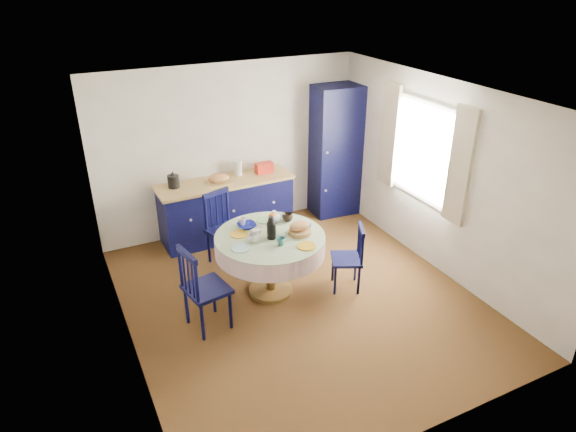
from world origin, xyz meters
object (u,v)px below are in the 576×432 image
dining_table (271,245)px  chair_far (224,228)px  chair_left (203,288)px  mug_b (281,242)px  kitchen_counter (226,207)px  mug_d (242,222)px  mug_c (288,217)px  pantry_cabinet (335,151)px  chair_right (349,257)px  mug_a (253,238)px  cobalt_bowl (247,226)px

dining_table → chair_far: 1.01m
chair_left → chair_far: 1.45m
mug_b → kitchen_counter: bearing=89.3°
dining_table → chair_left: 1.01m
dining_table → mug_d: size_ratio=12.31×
mug_d → kitchen_counter: bearing=79.4°
mug_b → mug_c: (0.34, 0.52, 0.00)m
dining_table → mug_c: (0.35, 0.25, 0.18)m
pantry_cabinet → chair_right: size_ratio=2.42×
kitchen_counter → pantry_cabinet: size_ratio=0.96×
mug_a → mug_c: mug_c is taller
kitchen_counter → mug_c: (0.32, -1.41, 0.39)m
dining_table → chair_far: bearing=104.5°
chair_far → kitchen_counter: bearing=50.4°
mug_a → chair_far: bearing=90.5°
pantry_cabinet → dining_table: pantry_cabinet is taller
cobalt_bowl → pantry_cabinet: bearing=33.5°
chair_left → mug_c: 1.45m
kitchen_counter → chair_left: (-0.99, -1.96, 0.06)m
mug_a → dining_table: bearing=11.6°
chair_far → mug_c: (0.60, -0.71, 0.34)m
pantry_cabinet → mug_c: pantry_cabinet is taller
chair_left → mug_b: bearing=-98.2°
chair_left → mug_c: bearing=-77.4°
chair_left → mug_c: (1.30, 0.55, 0.33)m
dining_table → mug_b: (0.01, -0.27, 0.17)m
chair_left → chair_right: (1.87, -0.04, -0.09)m
kitchen_counter → mug_c: bearing=-78.5°
mug_b → chair_left: bearing=-177.9°
cobalt_bowl → chair_right: bearing=-30.4°
kitchen_counter → mug_b: size_ratio=19.54×
chair_right → mug_c: mug_c is taller
kitchen_counter → cobalt_bowl: size_ratio=8.84×
dining_table → mug_c: 0.46m
kitchen_counter → chair_left: kitchen_counter is taller
dining_table → chair_far: (-0.25, 0.96, -0.17)m
pantry_cabinet → kitchen_counter: bearing=-175.7°
chair_left → dining_table: bearing=-82.8°
mug_d → cobalt_bowl: mug_d is taller
pantry_cabinet → chair_left: size_ratio=2.01×
chair_far → mug_d: size_ratio=9.37×
mug_c → mug_d: (-0.55, 0.15, -0.00)m
mug_b → cobalt_bowl: (-0.19, 0.57, -0.02)m
mug_b → mug_d: size_ratio=0.95×
kitchen_counter → chair_right: 2.18m
pantry_cabinet → chair_far: (-2.15, -0.72, -0.53)m
pantry_cabinet → mug_b: size_ratio=20.27×
chair_far → mug_a: size_ratio=8.31×
chair_left → mug_a: bearing=-80.9°
mug_a → cobalt_bowl: bearing=80.0°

